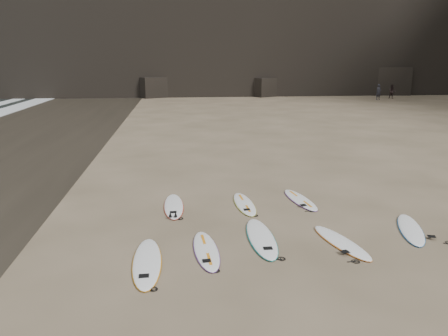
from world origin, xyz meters
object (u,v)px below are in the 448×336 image
Objects in this scene: surfboard_0 at (147,262)px; surfboard_1 at (206,250)px; surfboard_2 at (261,237)px; surfboard_6 at (244,204)px; surfboard_4 at (411,229)px; person_b at (392,92)px; surfboard_7 at (300,199)px; surfboard_5 at (174,206)px; person_a at (379,92)px; surfboard_3 at (341,242)px.

surfboard_1 is at bearing 18.24° from surfboard_0.
surfboard_6 is at bearing 91.03° from surfboard_2.
surfboard_0 is 7.35m from surfboard_4.
surfboard_0 is 1.65× the size of person_b.
surfboard_1 is 1.46× the size of person_b.
surfboard_1 and surfboard_7 have the same top height.
surfboard_0 is 0.98× the size of surfboard_2.
surfboard_1 is 5.85m from surfboard_4.
surfboard_2 is at bearing -51.89° from surfboard_5.
surfboard_6 is at bearing 178.83° from surfboard_7.
surfboard_4 is 1.36× the size of person_a.
surfboard_0 is 1.13× the size of surfboard_1.
surfboard_0 is 1.51× the size of person_a.
surfboard_3 is (3.54, 0.09, -0.00)m from surfboard_1.
surfboard_1 is at bearing -116.16° from surfboard_6.
surfboard_3 is at bearing -1.66° from surfboard_1.
surfboard_7 is 42.61m from person_b.
surfboard_4 is 7.16m from surfboard_5.
surfboard_4 is 1.03× the size of surfboard_6.
surfboard_2 is 1.54× the size of person_a.
surfboard_6 is (-2.03, 3.33, -0.00)m from surfboard_3.
surfboard_1 is 47.53m from person_b.
person_b is (19.46, 39.52, 0.78)m from surfboard_4.
surfboard_0 is 6.42m from surfboard_7.
surfboard_2 is 1.14× the size of surfboard_4.
surfboard_5 is at bearing 128.60° from surfboard_3.
surfboard_5 is 4.27m from surfboard_7.
surfboard_1 is 1.00× the size of surfboard_7.
person_a is (17.20, 38.35, 0.86)m from surfboard_4.
surfboard_1 is (1.43, 0.51, -0.01)m from surfboard_0.
surfboard_0 is at bearing -134.71° from person_a.
surfboard_2 is at bearing -130.16° from surfboard_7.
surfboard_2 is at bearing 152.32° from surfboard_3.
person_b reaches higher than surfboard_2.
surfboard_5 reaches higher than surfboard_3.
surfboard_5 is 45.09m from person_b.
surfboard_4 is at bearing -23.41° from surfboard_5.
person_b is (21.73, 40.16, 0.78)m from surfboard_3.
surfboard_4 is 0.97× the size of surfboard_5.
surfboard_4 is 1.02× the size of surfboard_7.
surfboard_7 is at bearing 58.35° from surfboard_2.
surfboard_5 reaches higher than surfboard_1.
surfboard_7 is at bearing 43.31° from surfboard_1.
person_b reaches higher than surfboard_0.
surfboard_3 is 2.36m from surfboard_4.
person_b is (2.25, 1.17, -0.08)m from person_a.
surfboard_7 is at bearing 148.31° from surfboard_4.
surfboard_3 is 1.00× the size of surfboard_7.
surfboard_3 is 1.46× the size of person_b.
surfboard_4 is 3.74m from surfboard_7.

